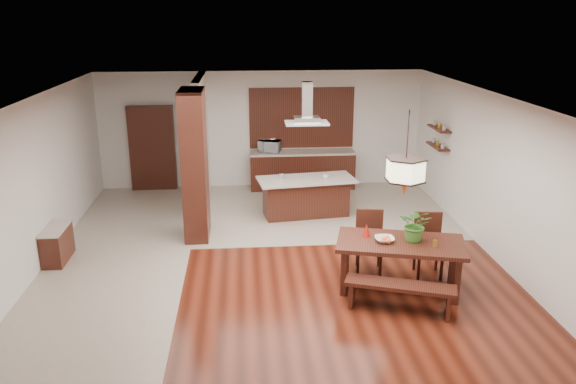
{
  "coord_description": "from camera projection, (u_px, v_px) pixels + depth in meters",
  "views": [
    {
      "loc": [
        -0.46,
        -9.32,
        4.25
      ],
      "look_at": [
        0.3,
        0.0,
        1.25
      ],
      "focal_mm": 35.0,
      "sensor_mm": 36.0,
      "label": 1
    }
  ],
  "objects": [
    {
      "name": "room_shell",
      "position": [
        270.0,
        147.0,
        9.55
      ],
      "size": [
        9.0,
        9.04,
        2.92
      ],
      "color": "#3C140B",
      "rests_on": "ground"
    },
    {
      "name": "tile_hallway",
      "position": [
        117.0,
        263.0,
        9.96
      ],
      "size": [
        2.5,
        9.0,
        0.01
      ],
      "primitive_type": "cube",
      "color": "#B0A493",
      "rests_on": "ground"
    },
    {
      "name": "tile_kitchen",
      "position": [
        321.0,
        210.0,
        12.64
      ],
      "size": [
        5.5,
        4.0,
        0.01
      ],
      "primitive_type": "cube",
      "color": "#B0A493",
      "rests_on": "ground"
    },
    {
      "name": "soffit_band",
      "position": [
        270.0,
        99.0,
        9.29
      ],
      "size": [
        8.0,
        9.0,
        0.02
      ],
      "primitive_type": "cube",
      "color": "#422210",
      "rests_on": "room_shell"
    },
    {
      "name": "partition_pier",
      "position": [
        195.0,
        165.0,
        10.76
      ],
      "size": [
        0.45,
        1.0,
        2.9
      ],
      "primitive_type": "cube",
      "color": "black",
      "rests_on": "ground"
    },
    {
      "name": "partition_stub",
      "position": [
        202.0,
        141.0,
        12.76
      ],
      "size": [
        0.18,
        2.4,
        2.9
      ],
      "primitive_type": "cube",
      "color": "silver",
      "rests_on": "ground"
    },
    {
      "name": "hallway_console",
      "position": [
        57.0,
        244.0,
        9.98
      ],
      "size": [
        0.37,
        0.88,
        0.63
      ],
      "primitive_type": "cube",
      "color": "black",
      "rests_on": "ground"
    },
    {
      "name": "hallway_doorway",
      "position": [
        152.0,
        148.0,
        13.82
      ],
      "size": [
        1.1,
        0.2,
        2.1
      ],
      "primitive_type": "cube",
      "color": "black",
      "rests_on": "ground"
    },
    {
      "name": "rear_counter",
      "position": [
        302.0,
        170.0,
        14.09
      ],
      "size": [
        2.6,
        0.62,
        0.95
      ],
      "color": "black",
      "rests_on": "ground"
    },
    {
      "name": "kitchen_window",
      "position": [
        301.0,
        118.0,
        13.95
      ],
      "size": [
        2.6,
        0.08,
        1.5
      ],
      "primitive_type": "cube",
      "color": "#905C2B",
      "rests_on": "room_shell"
    },
    {
      "name": "shelf_lower",
      "position": [
        438.0,
        146.0,
        12.52
      ],
      "size": [
        0.26,
        0.9,
        0.04
      ],
      "primitive_type": "cube",
      "color": "black",
      "rests_on": "room_shell"
    },
    {
      "name": "shelf_upper",
      "position": [
        439.0,
        129.0,
        12.39
      ],
      "size": [
        0.26,
        0.9,
        0.04
      ],
      "primitive_type": "cube",
      "color": "black",
      "rests_on": "room_shell"
    },
    {
      "name": "dining_table",
      "position": [
        400.0,
        254.0,
        8.86
      ],
      "size": [
        2.16,
        1.45,
        0.82
      ],
      "rotation": [
        0.0,
        0.0,
        -0.25
      ],
      "color": "black",
      "rests_on": "ground"
    },
    {
      "name": "dining_bench",
      "position": [
        399.0,
        297.0,
        8.3
      ],
      "size": [
        1.64,
        0.87,
        0.45
      ],
      "primitive_type": null,
      "rotation": [
        0.0,
        0.0,
        -0.34
      ],
      "color": "black",
      "rests_on": "ground"
    },
    {
      "name": "dining_chair_left",
      "position": [
        369.0,
        242.0,
        9.53
      ],
      "size": [
        0.53,
        0.53,
        1.05
      ],
      "primitive_type": null,
      "rotation": [
        0.0,
        0.0,
        -0.16
      ],
      "color": "black",
      "rests_on": "ground"
    },
    {
      "name": "dining_chair_right",
      "position": [
        429.0,
        246.0,
        9.37
      ],
      "size": [
        0.51,
        0.51,
        1.05
      ],
      "primitive_type": null,
      "rotation": [
        0.0,
        0.0,
        -0.11
      ],
      "color": "black",
      "rests_on": "ground"
    },
    {
      "name": "pendant_lantern",
      "position": [
        407.0,
        153.0,
        8.35
      ],
      "size": [
        0.64,
        0.64,
        1.31
      ],
      "primitive_type": null,
      "color": "beige",
      "rests_on": "room_shell"
    },
    {
      "name": "foliage_plant",
      "position": [
        416.0,
        225.0,
        8.74
      ],
      "size": [
        0.63,
        0.59,
        0.55
      ],
      "primitive_type": "imported",
      "rotation": [
        0.0,
        0.0,
        -0.43
      ],
      "color": "#3B7828",
      "rests_on": "dining_table"
    },
    {
      "name": "fruit_bowl",
      "position": [
        384.0,
        239.0,
        8.78
      ],
      "size": [
        0.32,
        0.32,
        0.07
      ],
      "primitive_type": "imported",
      "rotation": [
        0.0,
        0.0,
        -0.05
      ],
      "color": "beige",
      "rests_on": "dining_table"
    },
    {
      "name": "napkin_cone",
      "position": [
        366.0,
        230.0,
        8.97
      ],
      "size": [
        0.16,
        0.16,
        0.21
      ],
      "primitive_type": "cone",
      "rotation": [
        0.0,
        0.0,
        -0.25
      ],
      "color": "#A5140B",
      "rests_on": "dining_table"
    },
    {
      "name": "gold_ornament",
      "position": [
        435.0,
        244.0,
        8.58
      ],
      "size": [
        0.07,
        0.07,
        0.1
      ],
      "primitive_type": "cylinder",
      "rotation": [
        0.0,
        0.0,
        -0.02
      ],
      "color": "gold",
      "rests_on": "dining_table"
    },
    {
      "name": "kitchen_island",
      "position": [
        306.0,
        196.0,
        12.18
      ],
      "size": [
        2.16,
        1.16,
        0.85
      ],
      "rotation": [
        0.0,
        0.0,
        0.13
      ],
      "color": "black",
      "rests_on": "ground"
    },
    {
      "name": "range_hood",
      "position": [
        307.0,
        103.0,
        11.56
      ],
      "size": [
        0.9,
        0.55,
        0.87
      ],
      "primitive_type": null,
      "color": "silver",
      "rests_on": "room_shell"
    },
    {
      "name": "island_cup",
      "position": [
        325.0,
        177.0,
        12.0
      ],
      "size": [
        0.13,
        0.13,
        0.09
      ],
      "primitive_type": "imported",
      "rotation": [
        0.0,
        0.0,
        0.06
      ],
      "color": "silver",
      "rests_on": "kitchen_island"
    },
    {
      "name": "microwave",
      "position": [
        270.0,
        146.0,
        13.86
      ],
      "size": [
        0.61,
        0.5,
        0.29
      ],
      "primitive_type": "imported",
      "rotation": [
        0.0,
        0.0,
        -0.32
      ],
      "color": "silver",
      "rests_on": "rear_counter"
    }
  ]
}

